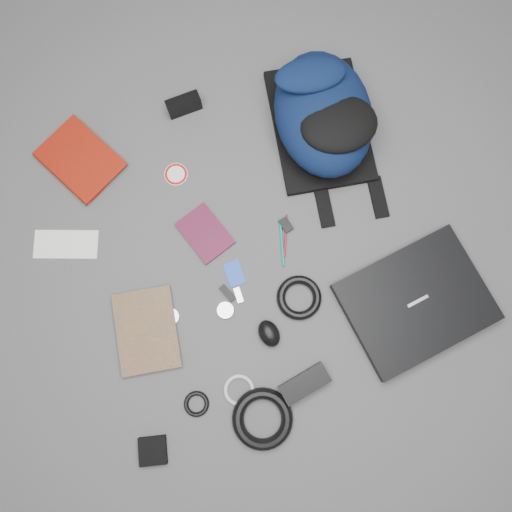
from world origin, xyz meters
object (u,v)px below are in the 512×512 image
object	(u,v)px
mouse	(269,333)
power_brick	(305,384)
dvd_case	(205,233)
textbook_red	(59,180)
backpack	(323,114)
compact_camera	(184,105)
pouch	(153,451)
laptop	(416,302)
comic_book	(117,336)

from	to	relation	value
mouse	power_brick	size ratio (longest dim) A/B	0.57
dvd_case	power_brick	distance (m)	0.55
mouse	textbook_red	bearing A→B (deg)	117.09
backpack	dvd_case	distance (m)	0.52
compact_camera	mouse	bearing A→B (deg)	-91.16
compact_camera	power_brick	xyz separation A→B (m)	(0.05, -0.95, -0.01)
pouch	mouse	bearing A→B (deg)	24.35
textbook_red	mouse	bearing A→B (deg)	-83.27
dvd_case	pouch	bearing A→B (deg)	-140.31
textbook_red	mouse	xyz separation A→B (m)	(0.45, -0.68, 0.01)
laptop	comic_book	xyz separation A→B (m)	(-0.88, 0.22, -0.01)
laptop	pouch	bearing A→B (deg)	-178.22
dvd_case	pouch	size ratio (longest dim) A/B	2.05
power_brick	backpack	bearing A→B (deg)	55.63
backpack	laptop	distance (m)	0.64
mouse	pouch	size ratio (longest dim) A/B	1.05
textbook_red	compact_camera	xyz separation A→B (m)	(0.45, 0.10, 0.02)
laptop	backpack	bearing A→B (deg)	88.71
laptop	compact_camera	distance (m)	0.96
laptop	compact_camera	xyz separation A→B (m)	(-0.45, 0.84, 0.01)
textbook_red	comic_book	size ratio (longest dim) A/B	1.00
backpack	dvd_case	xyz separation A→B (m)	(-0.47, -0.21, -0.09)
laptop	pouch	distance (m)	0.89
dvd_case	mouse	size ratio (longest dim) A/B	1.95
textbook_red	dvd_case	xyz separation A→B (m)	(0.38, -0.32, -0.01)
laptop	power_brick	world-z (taller)	laptop
power_brick	pouch	world-z (taller)	power_brick
textbook_red	dvd_case	distance (m)	0.50
dvd_case	mouse	world-z (taller)	mouse
backpack	comic_book	xyz separation A→B (m)	(-0.82, -0.41, -0.09)
textbook_red	mouse	size ratio (longest dim) A/B	2.97
laptop	textbook_red	distance (m)	1.17
comic_book	mouse	world-z (taller)	mouse
comic_book	pouch	world-z (taller)	pouch
laptop	dvd_case	world-z (taller)	laptop
textbook_red	pouch	size ratio (longest dim) A/B	3.12
comic_book	compact_camera	world-z (taller)	compact_camera
mouse	backpack	bearing A→B (deg)	48.91
backpack	laptop	world-z (taller)	backpack
dvd_case	power_brick	size ratio (longest dim) A/B	1.11
dvd_case	mouse	distance (m)	0.37
textbook_red	dvd_case	size ratio (longest dim) A/B	1.52
dvd_case	pouch	xyz separation A→B (m)	(-0.35, -0.56, 0.00)
mouse	dvd_case	bearing A→B (deg)	95.69
textbook_red	comic_book	distance (m)	0.53
laptop	dvd_case	distance (m)	0.68
laptop	dvd_case	xyz separation A→B (m)	(-0.53, 0.43, -0.01)
backpack	compact_camera	distance (m)	0.45
textbook_red	mouse	distance (m)	0.82
backpack	laptop	xyz separation A→B (m)	(0.06, -0.63, -0.08)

